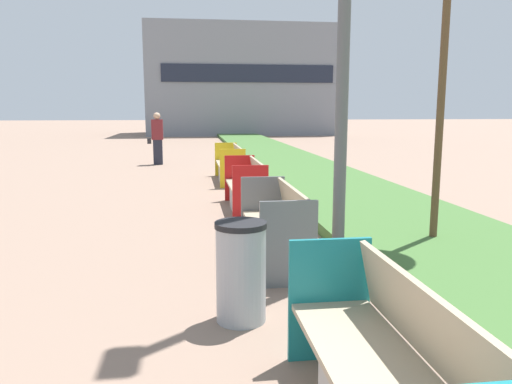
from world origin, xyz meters
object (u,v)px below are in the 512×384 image
(bench_teal_frame, at_px, (384,383))
(litter_bin, at_px, (241,272))
(bench_yellow_frame, at_px, (231,167))
(pedestrian_walking, at_px, (157,138))
(bench_grey_frame, at_px, (277,233))
(bench_red_frame, at_px, (246,190))

(bench_teal_frame, relative_size, litter_bin, 2.23)
(bench_yellow_frame, relative_size, pedestrian_walking, 1.32)
(bench_grey_frame, height_order, litter_bin, bench_grey_frame)
(bench_teal_frame, relative_size, bench_grey_frame, 1.05)
(bench_grey_frame, relative_size, bench_red_frame, 1.01)
(bench_teal_frame, relative_size, bench_yellow_frame, 0.87)
(bench_grey_frame, height_order, bench_red_frame, same)
(bench_grey_frame, distance_m, bench_red_frame, 3.33)
(bench_red_frame, height_order, litter_bin, bench_red_frame)
(litter_bin, height_order, pedestrian_walking, pedestrian_walking)
(bench_teal_frame, distance_m, pedestrian_walking, 15.05)
(bench_red_frame, relative_size, litter_bin, 2.09)
(bench_teal_frame, height_order, bench_red_frame, same)
(bench_red_frame, distance_m, litter_bin, 5.09)
(litter_bin, xyz_separation_m, pedestrian_walking, (-1.52, 13.11, 0.45))
(bench_grey_frame, bearing_deg, litter_bin, -109.85)
(bench_teal_frame, xyz_separation_m, bench_yellow_frame, (0.00, 10.56, 0.01))
(bench_yellow_frame, bearing_deg, pedestrian_walking, 116.40)
(bench_yellow_frame, height_order, litter_bin, bench_yellow_frame)
(bench_teal_frame, bearing_deg, litter_bin, 109.35)
(bench_teal_frame, xyz_separation_m, bench_red_frame, (-0.00, 6.82, -0.00))
(bench_red_frame, xyz_separation_m, pedestrian_walking, (-2.14, 8.06, 0.54))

